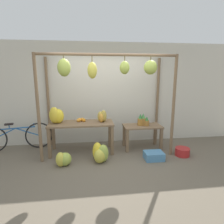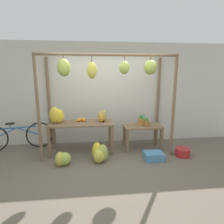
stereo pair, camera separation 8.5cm
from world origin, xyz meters
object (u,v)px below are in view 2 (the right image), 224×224
Objects in this scene: banana_pile_ground_right at (100,153)px; parked_bicycle at (17,136)px; fruit_crate_white at (154,156)px; orange_pile at (81,120)px; blue_bucket at (182,152)px; pineapple_cluster at (143,121)px; banana_pile_on_table at (57,115)px; papaya_pile at (102,117)px; banana_pile_ground_left at (63,159)px.

banana_pile_ground_right is 0.26× the size of parked_bicycle.
parked_bicycle is (-3.34, 0.95, 0.27)m from fruit_crate_white.
orange_pile is at bearing 155.85° from fruit_crate_white.
banana_pile_ground_right reaches higher than blue_bucket.
pineapple_cluster reaches higher than orange_pile.
pineapple_cluster is (2.20, 0.07, -0.21)m from banana_pile_on_table.
banana_pile_on_table is 2.21m from pineapple_cluster.
banana_pile_ground_right is (-1.18, -0.70, -0.56)m from pineapple_cluster.
banana_pile_on_table reaches higher than pineapple_cluster.
parked_bicycle is 2.28m from papaya_pile.
banana_pile_ground_left is at bearing -73.64° from banana_pile_on_table.
orange_pile reaches higher than fruit_crate_white.
papaya_pile is at bearing -8.26° from orange_pile.
pineapple_cluster reaches higher than fruit_crate_white.
orange_pile is 0.76× the size of papaya_pile.
pineapple_cluster is 1.00m from fruit_crate_white.
blue_bucket is at bearing -10.40° from banana_pile_on_table.
banana_pile_on_table is at bearing -178.26° from pineapple_cluster.
parked_bicycle reaches higher than blue_bucket.
fruit_crate_white is 1.46× the size of papaya_pile.
banana_pile_on_table reaches higher than banana_pile_ground_left.
banana_pile_on_table is at bearing 169.60° from blue_bucket.
banana_pile_ground_left is 1.38m from papaya_pile.
banana_pile_ground_right is at bearing -31.77° from banana_pile_on_table.
parked_bicycle is at bearing 165.67° from banana_pile_on_table.
parked_bicycle is (-4.11, 0.83, 0.27)m from blue_bucket.
fruit_crate_white is at bearing 1.42° from banana_pile_ground_left.
pineapple_cluster is 0.18× the size of parked_bicycle.
banana_pile_on_table reaches higher than banana_pile_ground_right.
banana_pile_ground_right is at bearing 6.79° from banana_pile_ground_left.
banana_pile_ground_left is at bearing -158.22° from pineapple_cluster.
pineapple_cluster is 1.09m from papaya_pile.
pineapple_cluster is at bearing 21.78° from banana_pile_ground_left.
banana_pile_ground_right is (0.43, -0.71, -0.62)m from orange_pile.
blue_bucket is 4.20m from parked_bicycle.
papaya_pile is (-1.91, 0.56, 0.80)m from blue_bucket.
fruit_crate_white is (1.68, -0.75, -0.72)m from orange_pile.
orange_pile is 1.11m from banana_pile_ground_left.
pineapple_cluster reaches higher than banana_pile_ground_left.
banana_pile_ground_right is 1.55× the size of papaya_pile.
banana_pile_ground_left is (0.21, -0.73, -0.81)m from banana_pile_on_table.
fruit_crate_white is 3.49m from parked_bicycle.
papaya_pile is at bearing -176.47° from pineapple_cluster.
papaya_pile is (-1.15, 0.68, 0.81)m from fruit_crate_white.
banana_pile_on_table reaches higher than fruit_crate_white.
banana_pile_ground_left reaches higher than fruit_crate_white.
pineapple_cluster is 0.74× the size of fruit_crate_white.
banana_pile_ground_right is (0.81, 0.10, 0.04)m from banana_pile_ground_left.
pineapple_cluster is at bearing 95.07° from fruit_crate_white.
banana_pile_on_table is 1.88× the size of orange_pile.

